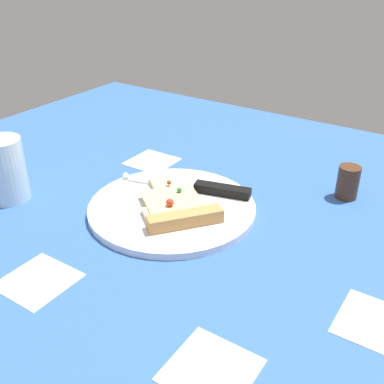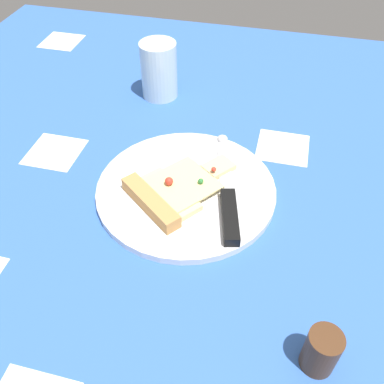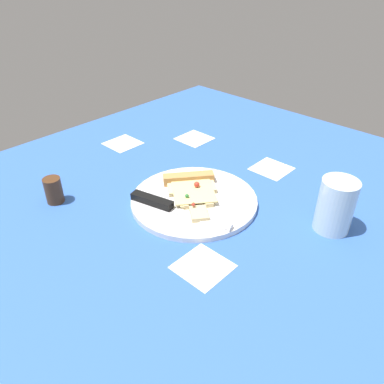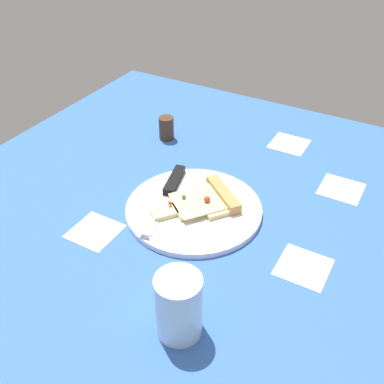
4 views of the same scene
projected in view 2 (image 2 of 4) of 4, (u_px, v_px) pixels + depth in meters
The scene contains 6 objects.
ground_plane at pixel (168, 182), 71.70cm from camera, with size 120.83×120.83×3.00cm.
plate at pixel (186, 190), 67.29cm from camera, with size 28.31×28.31×1.21cm, color silver.
pizza_slice at pixel (172, 191), 65.16cm from camera, with size 16.89×18.50×2.60cm.
knife at pixel (228, 195), 64.74cm from camera, with size 7.92×23.78×2.45cm.
drinking_glass at pixel (159, 70), 84.30cm from camera, with size 7.23×7.23×11.21cm, color silver.
pepper_shaker at pixel (321, 351), 46.07cm from camera, with size 3.86×3.86×5.98cm, color #4C2D19.
Camera 2 is at (16.44, -49.69, 47.70)cm, focal length 39.71 mm.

